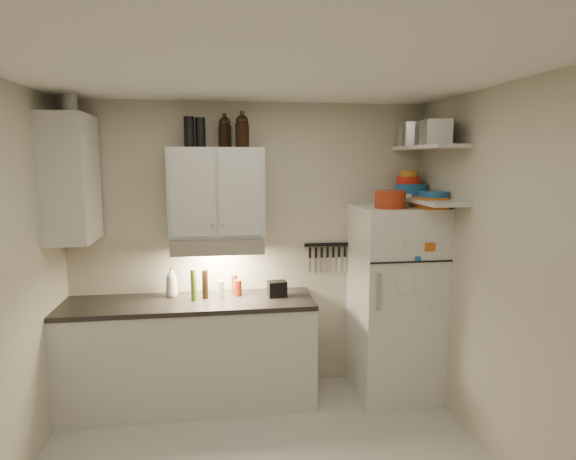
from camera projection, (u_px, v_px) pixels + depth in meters
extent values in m
cube|color=white|center=(267.00, 68.00, 2.71)|extent=(3.20, 3.00, 0.02)
cube|color=beige|center=(251.00, 248.00, 4.38)|extent=(3.20, 0.02, 2.60)
cube|color=beige|center=(514.00, 283.00, 3.13)|extent=(0.02, 3.00, 2.60)
cube|color=silver|center=(191.00, 355.00, 4.12)|extent=(2.10, 0.60, 0.88)
cube|color=black|center=(189.00, 303.00, 4.05)|extent=(2.10, 0.62, 0.04)
cube|color=silver|center=(217.00, 192.00, 4.09)|extent=(0.80, 0.33, 0.75)
cube|color=silver|center=(70.00, 179.00, 3.78)|extent=(0.33, 0.55, 1.00)
cube|color=silver|center=(218.00, 244.00, 4.09)|extent=(0.76, 0.46, 0.12)
cube|color=silver|center=(395.00, 301.00, 4.28)|extent=(0.70, 0.68, 1.70)
cube|color=silver|center=(429.00, 147.00, 3.98)|extent=(0.30, 0.95, 0.03)
cube|color=silver|center=(427.00, 200.00, 4.05)|extent=(0.30, 0.95, 0.03)
cube|color=black|center=(327.00, 245.00, 4.45)|extent=(0.42, 0.02, 0.03)
cylinder|color=maroon|center=(390.00, 199.00, 3.98)|extent=(0.33, 0.33, 0.15)
cube|color=#C95E19|center=(431.00, 203.00, 3.97)|extent=(0.23, 0.28, 0.09)
cylinder|color=silver|center=(408.00, 200.00, 4.17)|extent=(0.07, 0.07, 0.10)
cylinder|color=silver|center=(414.00, 135.00, 4.25)|extent=(0.39, 0.39, 0.21)
cube|color=#AAAAAD|center=(436.00, 132.00, 3.85)|extent=(0.21, 0.19, 0.20)
cube|color=#AAAAAD|center=(440.00, 132.00, 3.69)|extent=(0.25, 0.25, 0.19)
cylinder|color=#1B5C96|center=(411.00, 190.00, 4.34)|extent=(0.27, 0.27, 0.11)
cylinder|color=red|center=(408.00, 180.00, 4.36)|extent=(0.22, 0.22, 0.06)
cylinder|color=#C38322|center=(409.00, 173.00, 4.35)|extent=(0.17, 0.17, 0.05)
cylinder|color=#1B5C96|center=(434.00, 195.00, 4.01)|extent=(0.32, 0.32, 0.06)
cylinder|color=black|center=(200.00, 133.00, 4.02)|extent=(0.11, 0.11, 0.25)
cylinder|color=black|center=(189.00, 132.00, 3.98)|extent=(0.11, 0.11, 0.25)
cylinder|color=silver|center=(69.00, 104.00, 3.74)|extent=(0.14, 0.14, 0.16)
imported|color=silver|center=(171.00, 280.00, 4.16)|extent=(0.15, 0.15, 0.30)
cylinder|color=#5E2D1C|center=(235.00, 284.00, 4.25)|extent=(0.07, 0.07, 0.17)
cylinder|color=#4A6719|center=(194.00, 285.00, 4.04)|extent=(0.06, 0.06, 0.27)
cylinder|color=black|center=(205.00, 284.00, 4.11)|extent=(0.06, 0.06, 0.25)
cylinder|color=silver|center=(221.00, 289.00, 4.12)|extent=(0.06, 0.06, 0.15)
cylinder|color=maroon|center=(238.00, 288.00, 4.20)|extent=(0.08, 0.08, 0.14)
cube|color=black|center=(277.00, 289.00, 4.17)|extent=(0.17, 0.13, 0.14)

